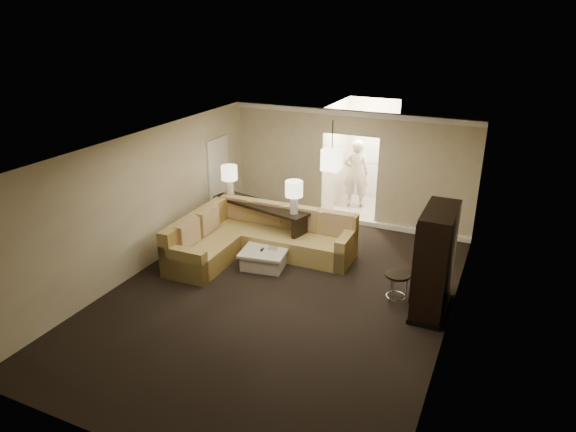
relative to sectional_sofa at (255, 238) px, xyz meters
The scene contains 19 objects.
ground 1.86m from the sectional_sofa, 48.05° to the right, with size 8.00×8.00×0.00m, color black.
wall_back 3.08m from the sectional_sofa, 65.29° to the left, with size 6.00×0.04×2.80m, color beige.
wall_front 5.58m from the sectional_sofa, 77.19° to the right, with size 6.00×0.04×2.80m, color beige.
wall_left 2.45m from the sectional_sofa, 142.77° to the right, with size 0.04×8.00×2.80m, color beige.
wall_right 4.54m from the sectional_sofa, 17.80° to the right, with size 0.04×8.00×2.80m, color beige.
ceiling 3.02m from the sectional_sofa, 48.05° to the right, with size 6.00×8.00×0.02m, color silver.
crown_molding 3.70m from the sectional_sofa, 64.87° to the left, with size 6.00×0.10×0.12m, color white.
baseboard 2.89m from the sectional_sofa, 64.87° to the left, with size 6.00×0.10×0.12m, color white.
side_door 2.36m from the sectional_sofa, 140.48° to the left, with size 0.05×0.90×2.10m, color white.
foyer 4.27m from the sectional_sofa, 73.02° to the left, with size 1.44×2.02×2.80m.
sectional_sofa is the anchor object (origin of this frame).
coffee_table 0.59m from the sectional_sofa, 39.73° to the right, with size 1.05×1.05×0.39m.
console_table 0.69m from the sectional_sofa, 105.79° to the left, with size 2.48×1.09×0.94m.
armoire 3.94m from the sectional_sofa, ahead, with size 0.57×1.32×1.90m.
drink_table 3.30m from the sectional_sofa, 11.08° to the right, with size 0.44×0.44×0.55m.
table_lamp_left 1.72m from the sectional_sofa, 141.80° to the left, with size 0.37×0.37×0.72m.
table_lamp_right 1.32m from the sectional_sofa, 30.64° to the left, with size 0.37×0.37×0.72m.
pendant_light 2.39m from the sectional_sofa, 47.86° to the left, with size 0.38×0.38×1.09m.
person 3.99m from the sectional_sofa, 74.62° to the left, with size 0.74×0.49×2.04m, color beige.
Camera 1 is at (3.60, -7.51, 4.95)m, focal length 32.00 mm.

